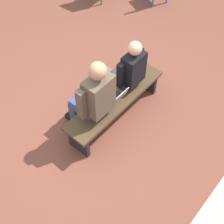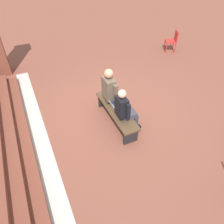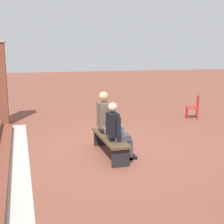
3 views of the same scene
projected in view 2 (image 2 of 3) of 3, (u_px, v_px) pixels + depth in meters
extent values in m
plane|color=brown|center=(112.00, 114.00, 6.23)|extent=(60.00, 60.00, 0.00)
cube|color=#B7B2A8|center=(42.00, 145.00, 5.33)|extent=(7.42, 0.40, 0.01)
cube|color=brown|center=(13.00, 152.00, 5.08)|extent=(6.62, 0.90, 0.15)
cube|color=brown|center=(4.00, 150.00, 4.93)|extent=(6.62, 0.60, 0.15)
cube|color=#4C3823|center=(116.00, 110.00, 5.69)|extent=(1.80, 0.44, 0.05)
cube|color=black|center=(131.00, 137.00, 5.29)|extent=(0.06, 0.37, 0.40)
cube|color=black|center=(105.00, 100.00, 6.39)|extent=(0.06, 0.37, 0.40)
cube|color=#383842|center=(128.00, 114.00, 5.45)|extent=(0.30, 0.36, 0.13)
cube|color=#383842|center=(135.00, 122.00, 5.63)|extent=(0.10, 0.11, 0.45)
cube|color=black|center=(137.00, 127.00, 5.77)|extent=(0.10, 0.22, 0.06)
cube|color=#383842|center=(132.00, 118.00, 5.74)|extent=(0.10, 0.11, 0.45)
cube|color=black|center=(134.00, 123.00, 5.89)|extent=(0.10, 0.22, 0.06)
cube|color=black|center=(122.00, 107.00, 5.18)|extent=(0.34, 0.22, 0.50)
cube|color=maroon|center=(126.00, 107.00, 5.24)|extent=(0.04, 0.01, 0.30)
cube|color=black|center=(128.00, 112.00, 5.06)|extent=(0.08, 0.09, 0.43)
cube|color=black|center=(120.00, 101.00, 5.36)|extent=(0.08, 0.09, 0.43)
sphere|color=#DBAD89|center=(122.00, 94.00, 4.93)|extent=(0.20, 0.20, 0.20)
cube|color=#384C75|center=(117.00, 97.00, 5.96)|extent=(0.36, 0.42, 0.15)
cube|color=#384C75|center=(125.00, 106.00, 6.15)|extent=(0.12, 0.13, 0.45)
cube|color=black|center=(126.00, 110.00, 6.29)|extent=(0.12, 0.25, 0.07)
cube|color=#384C75|center=(122.00, 102.00, 6.28)|extent=(0.12, 0.13, 0.45)
cube|color=black|center=(123.00, 106.00, 6.42)|extent=(0.12, 0.25, 0.07)
cube|color=brown|center=(109.00, 88.00, 5.64)|extent=(0.40, 0.25, 0.59)
cube|color=brown|center=(116.00, 94.00, 5.51)|extent=(0.09, 0.11, 0.50)
cube|color=brown|center=(108.00, 83.00, 5.85)|extent=(0.09, 0.11, 0.50)
sphere|color=tan|center=(109.00, 74.00, 5.35)|extent=(0.23, 0.23, 0.23)
cube|color=#9EA0A5|center=(118.00, 108.00, 5.69)|extent=(0.32, 0.22, 0.02)
cube|color=#2D2D33|center=(118.00, 108.00, 5.69)|extent=(0.29, 0.15, 0.00)
cube|color=#9EA0A5|center=(113.00, 107.00, 5.58)|extent=(0.32, 0.07, 0.19)
cube|color=#33519E|center=(113.00, 107.00, 5.58)|extent=(0.28, 0.06, 0.17)
cube|color=red|center=(171.00, 41.00, 9.02)|extent=(0.56, 0.56, 0.04)
cube|color=red|center=(176.00, 36.00, 8.88)|extent=(0.38, 0.20, 0.40)
cylinder|color=red|center=(165.00, 45.00, 9.30)|extent=(0.04, 0.04, 0.40)
cylinder|color=red|center=(166.00, 48.00, 9.03)|extent=(0.04, 0.04, 0.40)
cylinder|color=red|center=(173.00, 45.00, 9.30)|extent=(0.04, 0.04, 0.40)
cylinder|color=red|center=(175.00, 48.00, 9.03)|extent=(0.04, 0.04, 0.40)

